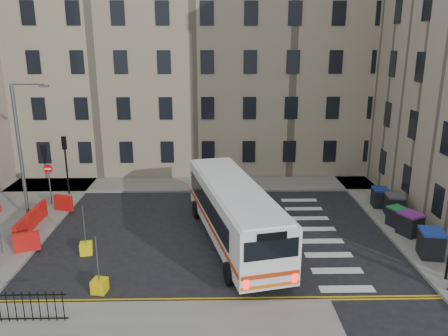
{
  "coord_description": "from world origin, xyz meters",
  "views": [
    {
      "loc": [
        -1.73,
        -22.73,
        10.34
      ],
      "look_at": [
        -1.18,
        2.85,
        3.0
      ],
      "focal_mm": 35.0,
      "sensor_mm": 36.0,
      "label": 1
    }
  ],
  "objects_px": {
    "wheelie_bin_a": "(431,243)",
    "wheelie_bin_b": "(410,224)",
    "wheelie_bin_e": "(380,197)",
    "bollard_yellow": "(86,248)",
    "wheelie_bin_d": "(394,205)",
    "bus": "(234,210)",
    "streetlamp": "(20,151)",
    "wheelie_bin_c": "(397,216)",
    "bollard_chevron": "(100,286)"
  },
  "relations": [
    {
      "from": "bus",
      "to": "bollard_yellow",
      "type": "height_order",
      "value": "bus"
    },
    {
      "from": "bus",
      "to": "bollard_yellow",
      "type": "xyz_separation_m",
      "value": [
        -7.54,
        -1.21,
        -1.53
      ]
    },
    {
      "from": "wheelie_bin_d",
      "to": "wheelie_bin_b",
      "type": "bearing_deg",
      "value": -86.84
    },
    {
      "from": "bus",
      "to": "streetlamp",
      "type": "bearing_deg",
      "value": 152.6
    },
    {
      "from": "bollard_yellow",
      "to": "bollard_chevron",
      "type": "relative_size",
      "value": 1.0
    },
    {
      "from": "wheelie_bin_a",
      "to": "bollard_yellow",
      "type": "relative_size",
      "value": 2.38
    },
    {
      "from": "wheelie_bin_b",
      "to": "streetlamp",
      "type": "bearing_deg",
      "value": 148.57
    },
    {
      "from": "wheelie_bin_a",
      "to": "wheelie_bin_e",
      "type": "relative_size",
      "value": 1.17
    },
    {
      "from": "wheelie_bin_e",
      "to": "bollard_yellow",
      "type": "height_order",
      "value": "wheelie_bin_e"
    },
    {
      "from": "streetlamp",
      "to": "bollard_yellow",
      "type": "bearing_deg",
      "value": -43.18
    },
    {
      "from": "wheelie_bin_a",
      "to": "wheelie_bin_c",
      "type": "bearing_deg",
      "value": 102.21
    },
    {
      "from": "wheelie_bin_a",
      "to": "bollard_chevron",
      "type": "bearing_deg",
      "value": -159.86
    },
    {
      "from": "bus",
      "to": "wheelie_bin_d",
      "type": "relative_size",
      "value": 8.95
    },
    {
      "from": "streetlamp",
      "to": "wheelie_bin_d",
      "type": "relative_size",
      "value": 6.12
    },
    {
      "from": "wheelie_bin_a",
      "to": "wheelie_bin_e",
      "type": "height_order",
      "value": "wheelie_bin_a"
    },
    {
      "from": "bus",
      "to": "wheelie_bin_a",
      "type": "height_order",
      "value": "bus"
    },
    {
      "from": "streetlamp",
      "to": "bollard_yellow",
      "type": "xyz_separation_m",
      "value": [
        4.7,
        -4.41,
        -4.04
      ]
    },
    {
      "from": "wheelie_bin_b",
      "to": "wheelie_bin_e",
      "type": "relative_size",
      "value": 1.19
    },
    {
      "from": "wheelie_bin_a",
      "to": "streetlamp",
      "type": "bearing_deg",
      "value": 176.75
    },
    {
      "from": "wheelie_bin_c",
      "to": "streetlamp",
      "type": "bearing_deg",
      "value": 152.27
    },
    {
      "from": "wheelie_bin_e",
      "to": "bollard_yellow",
      "type": "bearing_deg",
      "value": -154.47
    },
    {
      "from": "wheelie_bin_d",
      "to": "bollard_chevron",
      "type": "bearing_deg",
      "value": -144.73
    },
    {
      "from": "bus",
      "to": "wheelie_bin_d",
      "type": "distance_m",
      "value": 10.57
    },
    {
      "from": "wheelie_bin_e",
      "to": "wheelie_bin_c",
      "type": "bearing_deg",
      "value": -85.9
    },
    {
      "from": "streetlamp",
      "to": "wheelie_bin_b",
      "type": "height_order",
      "value": "streetlamp"
    },
    {
      "from": "wheelie_bin_c",
      "to": "bollard_yellow",
      "type": "bearing_deg",
      "value": 165.84
    },
    {
      "from": "bus",
      "to": "wheelie_bin_e",
      "type": "distance_m",
      "value": 10.83
    },
    {
      "from": "bus",
      "to": "wheelie_bin_c",
      "type": "height_order",
      "value": "bus"
    },
    {
      "from": "wheelie_bin_c",
      "to": "wheelie_bin_e",
      "type": "distance_m",
      "value": 3.13
    },
    {
      "from": "wheelie_bin_a",
      "to": "bollard_chevron",
      "type": "height_order",
      "value": "wheelie_bin_a"
    },
    {
      "from": "bollard_chevron",
      "to": "wheelie_bin_e",
      "type": "bearing_deg",
      "value": 31.49
    },
    {
      "from": "streetlamp",
      "to": "wheelie_bin_d",
      "type": "bearing_deg",
      "value": 0.16
    },
    {
      "from": "streetlamp",
      "to": "wheelie_bin_c",
      "type": "xyz_separation_m",
      "value": [
        21.78,
        -1.55,
        -3.62
      ]
    },
    {
      "from": "wheelie_bin_b",
      "to": "wheelie_bin_e",
      "type": "distance_m",
      "value": 4.36
    },
    {
      "from": "wheelie_bin_d",
      "to": "bollard_yellow",
      "type": "relative_size",
      "value": 2.22
    },
    {
      "from": "wheelie_bin_c",
      "to": "wheelie_bin_e",
      "type": "bearing_deg",
      "value": 64.08
    },
    {
      "from": "wheelie_bin_b",
      "to": "bollard_chevron",
      "type": "relative_size",
      "value": 2.43
    },
    {
      "from": "wheelie_bin_b",
      "to": "wheelie_bin_d",
      "type": "distance_m",
      "value": 2.86
    },
    {
      "from": "bus",
      "to": "wheelie_bin_e",
      "type": "relative_size",
      "value": 9.7
    },
    {
      "from": "wheelie_bin_c",
      "to": "bollard_chevron",
      "type": "bearing_deg",
      "value": 178.93
    },
    {
      "from": "wheelie_bin_e",
      "to": "bollard_chevron",
      "type": "bearing_deg",
      "value": -142.15
    },
    {
      "from": "wheelie_bin_b",
      "to": "bus",
      "type": "bearing_deg",
      "value": 158.19
    },
    {
      "from": "bus",
      "to": "bollard_chevron",
      "type": "height_order",
      "value": "bus"
    },
    {
      "from": "wheelie_bin_c",
      "to": "bollard_yellow",
      "type": "relative_size",
      "value": 2.14
    },
    {
      "from": "wheelie_bin_a",
      "to": "wheelie_bin_d",
      "type": "xyz_separation_m",
      "value": [
        0.35,
        5.39,
        -0.04
      ]
    },
    {
      "from": "bus",
      "to": "wheelie_bin_b",
      "type": "distance_m",
      "value": 9.8
    },
    {
      "from": "wheelie_bin_a",
      "to": "wheelie_bin_b",
      "type": "bearing_deg",
      "value": 98.62
    },
    {
      "from": "wheelie_bin_c",
      "to": "wheelie_bin_b",
      "type": "bearing_deg",
      "value": -104.6
    },
    {
      "from": "streetlamp",
      "to": "bus",
      "type": "height_order",
      "value": "streetlamp"
    },
    {
      "from": "streetlamp",
      "to": "wheelie_bin_d",
      "type": "height_order",
      "value": "streetlamp"
    }
  ]
}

